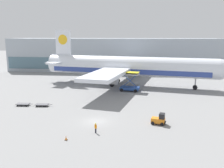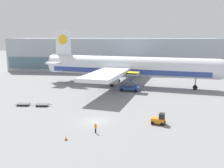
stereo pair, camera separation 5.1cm
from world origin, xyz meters
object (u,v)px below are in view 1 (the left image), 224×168
at_px(baggage_dolly_lead, 23,104).
at_px(traffic_cone_near, 66,138).
at_px(baggage_dolly_second, 42,105).
at_px(ground_crew_far, 96,127).
at_px(scissor_lift_loader, 130,84).
at_px(baggage_tug_mid, 159,119).
at_px(airplane_main, 126,67).

bearing_deg(baggage_dolly_lead, traffic_cone_near, -52.18).
xyz_separation_m(baggage_dolly_second, ground_crew_far, (14.33, -13.88, 0.59)).
bearing_deg(baggage_dolly_lead, scissor_lift_loader, 34.12).
height_order(baggage_tug_mid, traffic_cone_near, baggage_tug_mid).
bearing_deg(scissor_lift_loader, ground_crew_far, -86.71).
height_order(baggage_tug_mid, baggage_dolly_second, baggage_tug_mid).
xyz_separation_m(airplane_main, baggage_tug_mid, (7.71, -33.82, -4.96)).
distance_m(baggage_dolly_second, traffic_cone_near, 19.93).
xyz_separation_m(airplane_main, traffic_cone_near, (-6.55, -42.16, -5.49)).
bearing_deg(airplane_main, ground_crew_far, -82.83).
height_order(airplane_main, ground_crew_far, airplane_main).
bearing_deg(baggage_tug_mid, airplane_main, 116.70).
height_order(scissor_lift_loader, baggage_dolly_lead, scissor_lift_loader).
xyz_separation_m(baggage_tug_mid, traffic_cone_near, (-14.26, -8.33, -0.52)).
height_order(airplane_main, scissor_lift_loader, airplane_main).
bearing_deg(baggage_tug_mid, baggage_dolly_second, 174.48).
distance_m(scissor_lift_loader, baggage_dolly_second, 25.53).
relative_size(baggage_dolly_lead, traffic_cone_near, 5.18).
xyz_separation_m(scissor_lift_loader, ground_crew_far, (-4.24, -31.32, -1.06)).
height_order(ground_crew_far, traffic_cone_near, ground_crew_far).
xyz_separation_m(baggage_dolly_lead, traffic_cone_near, (14.76, -16.97, -0.04)).
height_order(scissor_lift_loader, baggage_tug_mid, scissor_lift_loader).
bearing_deg(traffic_cone_near, baggage_dolly_second, 121.46).
distance_m(scissor_lift_loader, ground_crew_far, 31.62).
distance_m(baggage_tug_mid, baggage_dolly_lead, 30.28).
distance_m(scissor_lift_loader, baggage_tug_mid, 26.84).
bearing_deg(ground_crew_far, traffic_cone_near, 89.26).
xyz_separation_m(baggage_tug_mid, baggage_dolly_lead, (-29.02, 8.64, -0.49)).
relative_size(ground_crew_far, traffic_cone_near, 2.33).
relative_size(scissor_lift_loader, baggage_dolly_second, 1.52).
relative_size(baggage_tug_mid, traffic_cone_near, 3.75).
bearing_deg(airplane_main, baggage_tug_mid, -66.15).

